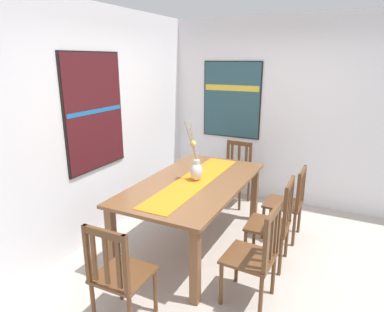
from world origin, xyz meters
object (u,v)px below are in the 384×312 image
(painting_on_side_wall, at_px, (232,100))
(chair_0, at_px, (255,255))
(dining_table, at_px, (194,189))
(centerpiece_vase, at_px, (196,169))
(chair_2, at_px, (119,274))
(chair_1, at_px, (288,202))
(chair_4, at_px, (274,222))
(painting_on_back_wall, at_px, (94,112))
(chair_3, at_px, (235,173))

(painting_on_side_wall, bearing_deg, chair_0, -154.88)
(dining_table, xyz_separation_m, chair_0, (-0.65, -0.91, -0.21))
(centerpiece_vase, xyz_separation_m, chair_2, (-1.43, -0.01, -0.45))
(chair_0, bearing_deg, chair_1, -1.23)
(chair_1, bearing_deg, chair_0, 178.77)
(chair_4, bearing_deg, painting_on_back_wall, 98.41)
(chair_3, relative_size, chair_4, 0.97)
(chair_0, height_order, chair_3, chair_0)
(chair_1, bearing_deg, painting_on_back_wall, 114.33)
(centerpiece_vase, relative_size, chair_2, 0.74)
(dining_table, xyz_separation_m, chair_3, (1.35, -0.02, -0.21))
(chair_0, height_order, chair_2, chair_0)
(centerpiece_vase, height_order, chair_1, centerpiece_vase)
(chair_4, xyz_separation_m, painting_on_side_wall, (1.70, 1.11, 1.02))
(chair_2, bearing_deg, chair_1, -24.30)
(dining_table, relative_size, chair_1, 2.23)
(chair_4, bearing_deg, chair_1, -2.34)
(chair_0, xyz_separation_m, painting_on_back_wall, (0.36, 2.03, 1.06))
(dining_table, distance_m, chair_3, 1.37)
(chair_1, distance_m, painting_on_side_wall, 1.88)
(chair_1, bearing_deg, dining_table, 124.19)
(chair_2, distance_m, painting_on_back_wall, 1.90)
(chair_1, xyz_separation_m, chair_4, (-0.63, 0.03, 0.01))
(chair_2, height_order, chair_4, chair_4)
(centerpiece_vase, bearing_deg, painting_on_side_wall, 6.96)
(chair_4, bearing_deg, dining_table, 90.63)
(chair_1, xyz_separation_m, chair_2, (-2.03, 0.92, 0.01))
(chair_1, relative_size, chair_4, 0.93)
(centerpiece_vase, relative_size, painting_on_back_wall, 0.52)
(dining_table, height_order, chair_1, chair_1)
(chair_2, relative_size, chair_4, 0.97)
(dining_table, height_order, chair_0, chair_0)
(chair_0, xyz_separation_m, chair_3, (2.00, 0.89, -0.00))
(dining_table, relative_size, chair_0, 2.13)
(painting_on_side_wall, bearing_deg, chair_2, -175.97)
(chair_4, bearing_deg, chair_3, 33.61)
(chair_3, bearing_deg, centerpiece_vase, 179.31)
(chair_2, height_order, painting_on_back_wall, painting_on_back_wall)
(painting_on_side_wall, bearing_deg, chair_1, -133.39)
(chair_3, bearing_deg, chair_4, -146.39)
(dining_table, height_order, chair_4, chair_4)
(centerpiece_vase, bearing_deg, chair_4, -91.72)
(chair_3, height_order, painting_on_back_wall, painting_on_back_wall)
(dining_table, xyz_separation_m, painting_on_side_wall, (1.71, 0.20, 0.82))
(chair_2, xyz_separation_m, painting_on_side_wall, (3.11, 0.22, 1.03))
(chair_1, xyz_separation_m, painting_on_back_wall, (-0.93, 2.05, 1.06))
(chair_1, height_order, painting_on_back_wall, painting_on_back_wall)
(chair_2, xyz_separation_m, chair_4, (1.40, -0.89, 0.01))
(chair_1, height_order, chair_4, chair_4)
(chair_0, height_order, chair_4, chair_4)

